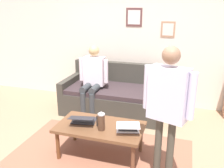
# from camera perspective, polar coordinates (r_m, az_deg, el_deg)

# --- Properties ---
(ground_plane) EXTENTS (7.68, 7.68, 0.00)m
(ground_plane) POSITION_cam_1_polar(r_m,az_deg,el_deg) (3.43, -4.73, -16.84)
(ground_plane) COLOR #9C7D5E
(area_rug) EXTENTS (2.41, 1.68, 0.01)m
(area_rug) POSITION_cam_1_polar(r_m,az_deg,el_deg) (3.40, -3.31, -17.10)
(area_rug) COLOR #905A42
(area_rug) RESTS_ON ground_plane
(back_wall) EXTENTS (7.04, 0.11, 2.70)m
(back_wall) POSITION_cam_1_polar(r_m,az_deg,el_deg) (4.95, 4.57, 11.04)
(back_wall) COLOR beige
(back_wall) RESTS_ON ground_plane
(couch) EXTENTS (1.83, 0.95, 0.88)m
(couch) POSITION_cam_1_polar(r_m,az_deg,el_deg) (4.62, 0.39, -2.86)
(couch) COLOR #39362F
(couch) RESTS_ON ground_plane
(coffee_table) EXTENTS (1.14, 0.62, 0.45)m
(coffee_table) POSITION_cam_1_polar(r_m,az_deg,el_deg) (3.27, -2.81, -10.48)
(coffee_table) COLOR brown
(coffee_table) RESTS_ON ground_plane
(laptop_left) EXTENTS (0.38, 0.39, 0.14)m
(laptop_left) POSITION_cam_1_polar(r_m,az_deg,el_deg) (3.32, -6.81, -8.33)
(laptop_left) COLOR #28282D
(laptop_left) RESTS_ON coffee_table
(laptop_center) EXTENTS (0.36, 0.40, 0.13)m
(laptop_center) POSITION_cam_1_polar(r_m,az_deg,el_deg) (3.11, 3.76, -10.14)
(laptop_center) COLOR silver
(laptop_center) RESTS_ON coffee_table
(french_press) EXTENTS (0.11, 0.09, 0.25)m
(french_press) POSITION_cam_1_polar(r_m,az_deg,el_deg) (3.10, -2.49, -8.78)
(french_press) COLOR #4C3323
(french_press) RESTS_ON coffee_table
(person_standing) EXTENTS (0.56, 0.29, 1.59)m
(person_standing) POSITION_cam_1_polar(r_m,az_deg,el_deg) (2.59, 12.95, -3.80)
(person_standing) COLOR #464136
(person_standing) RESTS_ON ground_plane
(person_seated) EXTENTS (0.55, 0.51, 1.28)m
(person_seated) POSITION_cam_1_polar(r_m,az_deg,el_deg) (4.38, -4.49, 1.77)
(person_seated) COLOR #35383B
(person_seated) RESTS_ON ground_plane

